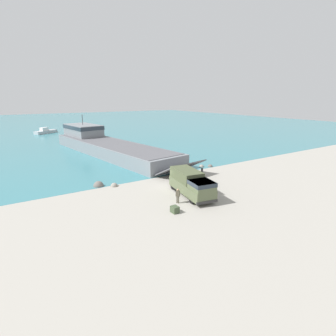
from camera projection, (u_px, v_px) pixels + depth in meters
The scene contains 12 objects.
ground_plane at pixel (173, 186), 35.42m from camera, with size 240.00×240.00×0.00m, color #9E998E.
water_surface at pixel (52, 125), 112.46m from camera, with size 240.00×180.00×0.01m, color teal.
landing_craft at pixel (104, 144), 57.02m from camera, with size 13.79×43.22×7.58m.
military_truck at pixel (191, 183), 31.67m from camera, with size 3.74×7.90×2.94m.
soldier_on_ramp at pixel (178, 195), 29.47m from camera, with size 0.46×0.50×1.72m.
moored_boat_b at pixel (46, 131), 86.89m from camera, with size 7.73×6.10×2.01m.
mooring_bollard at pixel (202, 170), 41.79m from camera, with size 0.36×0.36×0.76m.
cargo_crate at pixel (175, 209), 27.20m from camera, with size 0.69×0.83×0.69m, color #3D4C33.
shoreline_rock_a at pixel (210, 167), 45.34m from camera, with size 0.84×0.84×0.84m, color #66605B.
shoreline_rock_b at pixel (114, 186), 35.35m from camera, with size 0.95×0.95×0.95m, color gray.
shoreline_rock_c at pixel (201, 167), 45.10m from camera, with size 0.83×0.83×0.83m, color gray.
shoreline_rock_d at pixel (99, 186), 35.39m from camera, with size 1.38×1.38×1.38m, color #66605B.
Camera 1 is at (-18.51, -27.98, 11.62)m, focal length 28.00 mm.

